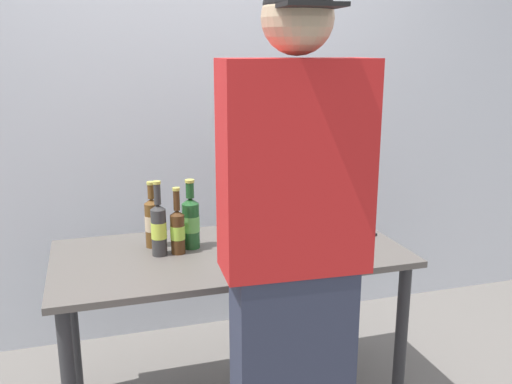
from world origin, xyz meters
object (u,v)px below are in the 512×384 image
at_px(laptop, 325,223).
at_px(beer_bottle_amber, 178,230).
at_px(beer_bottle_green, 159,228).
at_px(person_figure, 293,265).
at_px(beer_bottle_dark, 152,221).
at_px(beer_bottle_brown, 191,221).

relative_size(laptop, beer_bottle_amber, 1.40).
distance_m(beer_bottle_green, person_figure, 0.75).
relative_size(beer_bottle_green, beer_bottle_amber, 1.11).
bearing_deg(beer_bottle_green, beer_bottle_dark, 96.73).
relative_size(beer_bottle_amber, beer_bottle_dark, 0.98).
xyz_separation_m(beer_bottle_brown, beer_bottle_green, (-0.14, -0.05, 0.00)).
distance_m(beer_bottle_green, beer_bottle_amber, 0.08).
distance_m(beer_bottle_brown, beer_bottle_dark, 0.17).
height_order(beer_bottle_amber, person_figure, person_figure).
distance_m(beer_bottle_green, beer_bottle_dark, 0.11).
relative_size(beer_bottle_green, beer_bottle_dark, 1.09).
xyz_separation_m(beer_bottle_brown, beer_bottle_dark, (-0.16, 0.06, -0.00)).
distance_m(beer_bottle_brown, beer_bottle_green, 0.15).
distance_m(beer_bottle_brown, person_figure, 0.74).
bearing_deg(beer_bottle_amber, beer_bottle_brown, 38.80).
distance_m(laptop, beer_bottle_green, 0.79).
distance_m(beer_bottle_dark, person_figure, 0.85).
bearing_deg(laptop, beer_bottle_dark, 177.38).
xyz_separation_m(beer_bottle_green, person_figure, (0.34, -0.66, 0.05)).
bearing_deg(beer_bottle_dark, beer_bottle_green, -83.27).
bearing_deg(beer_bottle_dark, person_figure, -65.25).
height_order(laptop, beer_bottle_amber, beer_bottle_amber).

